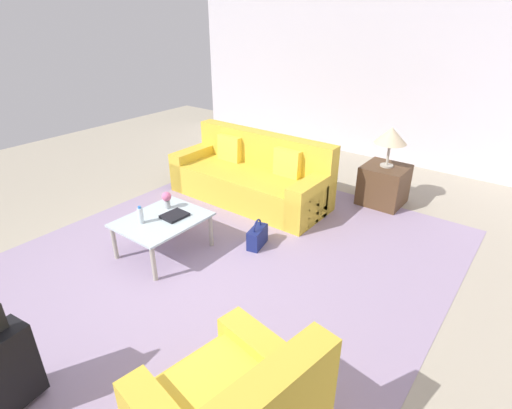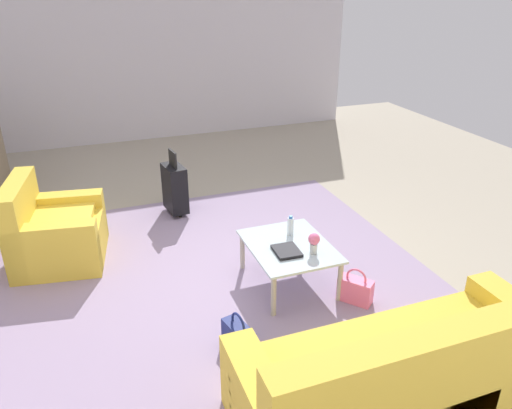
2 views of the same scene
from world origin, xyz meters
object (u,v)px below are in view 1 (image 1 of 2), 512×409
object	(u,v)px
couch	(253,178)
water_bottle	(141,215)
handbag_pink	(170,215)
side_table	(384,185)
handbag_navy	(257,237)
flower_vase	(167,199)
coffee_table	(162,223)
table_lamp	(391,136)
suitcase_black	(3,370)
coffee_table_book	(175,216)

from	to	relation	value
couch	water_bottle	size ratio (longest dim) A/B	11.47
water_bottle	handbag_pink	distance (m)	0.89
side_table	handbag_navy	xyz separation A→B (m)	(2.05, -0.72, -0.15)
flower_vase	handbag_pink	world-z (taller)	flower_vase
coffee_table	handbag_pink	xyz separation A→B (m)	(-0.50, -0.46, -0.26)
coffee_table	handbag_navy	bearing A→B (deg)	134.05
side_table	handbag_pink	xyz separation A→B (m)	(2.30, -1.96, -0.15)
couch	side_table	bearing A→B (deg)	121.94
table_lamp	side_table	bearing A→B (deg)	180.00
coffee_table	table_lamp	xyz separation A→B (m)	(-2.80, 1.50, 0.62)
suitcase_black	handbag_navy	bearing A→B (deg)	178.39
coffee_table	couch	bearing A→B (deg)	-176.82
coffee_table_book	side_table	world-z (taller)	side_table
handbag_navy	handbag_pink	distance (m)	1.27
flower_vase	coffee_table_book	bearing A→B (deg)	66.50
table_lamp	handbag_navy	bearing A→B (deg)	-19.43
flower_vase	suitcase_black	size ratio (longest dim) A/B	0.24
suitcase_black	handbag_pink	bearing A→B (deg)	-155.02
coffee_table	coffee_table_book	bearing A→B (deg)	146.31
suitcase_black	handbag_navy	world-z (taller)	suitcase_black
side_table	handbag_navy	bearing A→B (deg)	-19.43
handbag_pink	handbag_navy	bearing A→B (deg)	101.52
water_bottle	handbag_navy	size ratio (longest dim) A/B	0.57
coffee_table_book	handbag_pink	world-z (taller)	coffee_table_book
coffee_table	coffee_table_book	world-z (taller)	coffee_table_book
flower_vase	handbag_pink	distance (m)	0.60
side_table	coffee_table	bearing A→B (deg)	-28.18
table_lamp	suitcase_black	bearing A→B (deg)	-9.46
couch	handbag_navy	size ratio (longest dim) A/B	6.54
water_bottle	suitcase_black	world-z (taller)	suitcase_black
handbag_navy	handbag_pink	size ratio (longest dim) A/B	1.00
side_table	handbag_pink	distance (m)	3.03
coffee_table_book	handbag_pink	size ratio (longest dim) A/B	0.76
table_lamp	suitcase_black	xyz separation A→B (m)	(4.80, -0.80, -0.64)
table_lamp	water_bottle	bearing A→B (deg)	-28.07
flower_vase	suitcase_black	xyz separation A→B (m)	(2.22, 0.85, -0.20)
suitcase_black	handbag_pink	distance (m)	2.77
couch	suitcase_black	bearing A→B (deg)	11.88
couch	handbag_pink	bearing A→B (deg)	-15.61
suitcase_black	flower_vase	bearing A→B (deg)	-159.05
coffee_table	flower_vase	bearing A→B (deg)	-145.71
coffee_table_book	side_table	bearing A→B (deg)	154.70
coffee_table	water_bottle	xyz separation A→B (m)	(0.20, -0.10, 0.15)
side_table	table_lamp	bearing A→B (deg)	0.00
coffee_table_book	water_bottle	bearing A→B (deg)	-26.74
side_table	suitcase_black	bearing A→B (deg)	-9.46
water_bottle	suitcase_black	bearing A→B (deg)	23.96
water_bottle	flower_vase	world-z (taller)	flower_vase
table_lamp	handbag_navy	distance (m)	2.34
couch	coffee_table	size ratio (longest dim) A/B	2.45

